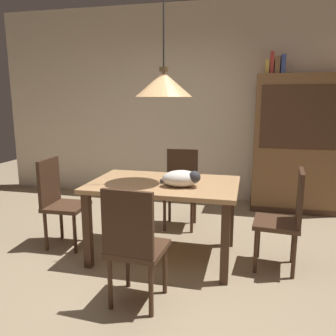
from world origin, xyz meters
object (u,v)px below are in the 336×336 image
at_px(book_brown_thick, 277,66).
at_px(pendant_lamp, 164,84).
at_px(chair_right_side, 286,216).
at_px(hutch_bookcase, 295,147).
at_px(cat_sleeping, 182,178).
at_px(book_yellow_short, 267,67).
at_px(dining_table, 164,193).
at_px(book_blue_wide, 283,65).
at_px(chair_left_side, 59,199).
at_px(book_red_tall, 272,63).
at_px(chair_far_back, 181,184).
at_px(chair_near_front, 134,243).

bearing_deg(book_brown_thick, pendant_lamp, -120.65).
distance_m(chair_right_side, hutch_bookcase, 1.89).
bearing_deg(chair_right_side, cat_sleeping, -173.34).
xyz_separation_m(cat_sleeping, book_yellow_short, (0.76, 1.94, 1.11)).
bearing_deg(dining_table, book_blue_wide, 57.63).
xyz_separation_m(chair_left_side, book_red_tall, (2.14, 1.83, 1.48)).
bearing_deg(book_blue_wide, chair_left_side, -141.36).
xyz_separation_m(dining_table, hutch_bookcase, (1.38, 1.82, 0.24)).
distance_m(dining_table, chair_right_side, 1.14).
height_order(dining_table, cat_sleeping, cat_sleeping).
relative_size(chair_far_back, pendant_lamp, 0.72).
distance_m(chair_left_side, book_blue_wide, 3.27).
height_order(dining_table, chair_far_back, chair_far_back).
height_order(chair_near_front, book_brown_thick, book_brown_thick).
bearing_deg(hutch_bookcase, cat_sleeping, -121.47).
bearing_deg(dining_table, book_yellow_short, 62.31).
relative_size(chair_left_side, hutch_bookcase, 0.50).
bearing_deg(chair_far_back, chair_left_side, -141.92).
distance_m(chair_left_side, cat_sleeping, 1.37).
bearing_deg(chair_left_side, pendant_lamp, 0.15).
distance_m(chair_left_side, hutch_bookcase, 3.13).
bearing_deg(book_red_tall, pendant_lamp, -119.07).
height_order(cat_sleeping, book_brown_thick, book_brown_thick).
bearing_deg(hutch_bookcase, chair_far_back, -145.80).
distance_m(chair_far_back, chair_near_front, 1.76).
xyz_separation_m(book_red_tall, book_blue_wide, (0.14, 0.00, -0.02)).
height_order(pendant_lamp, book_yellow_short, pendant_lamp).
height_order(chair_far_back, book_red_tall, book_red_tall).
height_order(pendant_lamp, hutch_bookcase, pendant_lamp).
xyz_separation_m(dining_table, book_red_tall, (1.01, 1.82, 1.34)).
height_order(hutch_bookcase, book_blue_wide, book_blue_wide).
bearing_deg(cat_sleeping, book_brown_thick, 65.55).
bearing_deg(chair_far_back, book_brown_thick, 41.07).
bearing_deg(chair_right_side, pendant_lamp, 179.65).
relative_size(chair_left_side, book_blue_wide, 3.88).
relative_size(dining_table, book_red_tall, 5.00).
relative_size(hutch_bookcase, book_red_tall, 6.61).
distance_m(hutch_bookcase, book_yellow_short, 1.13).
height_order(chair_left_side, book_red_tall, book_red_tall).
xyz_separation_m(chair_near_front, book_yellow_short, (0.96, 2.70, 1.43)).
relative_size(dining_table, book_brown_thick, 5.83).
height_order(cat_sleeping, pendant_lamp, pendant_lamp).
bearing_deg(chair_near_front, book_blue_wide, 66.75).
distance_m(chair_left_side, book_yellow_short, 3.12).
bearing_deg(dining_table, book_red_tall, 60.93).
bearing_deg(hutch_bookcase, book_brown_thick, 179.72).
height_order(chair_left_side, pendant_lamp, pendant_lamp).
bearing_deg(book_yellow_short, hutch_bookcase, -0.20).
height_order(chair_right_side, cat_sleeping, chair_right_side).
bearing_deg(cat_sleeping, chair_left_side, 175.15).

